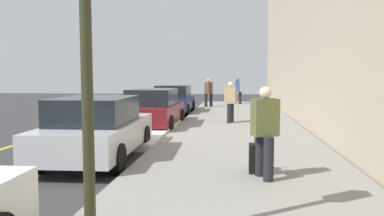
{
  "coord_description": "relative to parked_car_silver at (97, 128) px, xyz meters",
  "views": [
    {
      "loc": [
        -13.28,
        -3.12,
        2.02
      ],
      "look_at": [
        -1.16,
        -1.79,
        0.97
      ],
      "focal_mm": 35.39,
      "sensor_mm": 36.0,
      "label": 1
    }
  ],
  "objects": [
    {
      "name": "parked_car_silver",
      "position": [
        0.0,
        0.0,
        0.0
      ],
      "size": [
        4.41,
        2.01,
        1.51
      ],
      "color": "black",
      "rests_on": "ground"
    },
    {
      "name": "ground_plane",
      "position": [
        4.64,
        -0.1,
        -0.76
      ],
      "size": [
        56.0,
        56.0,
        0.0
      ],
      "primitive_type": "plane",
      "color": "#333335"
    },
    {
      "name": "lane_stripe_centre",
      "position": [
        4.64,
        3.1,
        -0.75
      ],
      "size": [
        28.0,
        0.14,
        0.01
      ],
      "primitive_type": "cube",
      "color": "gold",
      "rests_on": "ground"
    },
    {
      "name": "parked_car_navy",
      "position": [
        10.99,
        -0.11,
        -0.0
      ],
      "size": [
        4.13,
        1.91,
        1.51
      ],
      "color": "black",
      "rests_on": "ground"
    },
    {
      "name": "pedestrian_tan_coat",
      "position": [
        6.4,
        -3.11,
        0.26
      ],
      "size": [
        0.52,
        0.49,
        1.62
      ],
      "color": "black",
      "rests_on": "sidewalk"
    },
    {
      "name": "sidewalk",
      "position": [
        4.64,
        -3.4,
        -0.68
      ],
      "size": [
        28.0,
        4.6,
        0.15
      ],
      "primitive_type": "cube",
      "color": "gray",
      "rests_on": "ground"
    },
    {
      "name": "rolling_suitcase",
      "position": [
        -1.38,
        -3.64,
        -0.33
      ],
      "size": [
        0.34,
        0.22,
        0.91
      ],
      "color": "black",
      "rests_on": "sidewalk"
    },
    {
      "name": "parked_car_maroon",
      "position": [
        5.57,
        -0.18,
        0.0
      ],
      "size": [
        4.46,
        1.92,
        1.51
      ],
      "color": "black",
      "rests_on": "ground"
    },
    {
      "name": "pedestrian_brown_coat",
      "position": [
        14.06,
        -1.73,
        0.29
      ],
      "size": [
        0.54,
        0.51,
        1.69
      ],
      "color": "black",
      "rests_on": "sidewalk"
    },
    {
      "name": "pedestrian_blue_coat",
      "position": [
        16.36,
        -3.48,
        0.3
      ],
      "size": [
        0.47,
        0.56,
        1.71
      ],
      "color": "black",
      "rests_on": "sidewalk"
    },
    {
      "name": "pedestrian_olive_coat",
      "position": [
        -1.8,
        -3.79,
        0.28
      ],
      "size": [
        0.53,
        0.52,
        1.67
      ],
      "color": "black",
      "rests_on": "sidewalk"
    },
    {
      "name": "snow_bank_curb",
      "position": [
        3.78,
        -0.8,
        -0.65
      ],
      "size": [
        5.65,
        0.56,
        0.22
      ],
      "primitive_type": "cube",
      "color": "white",
      "rests_on": "ground"
    }
  ]
}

